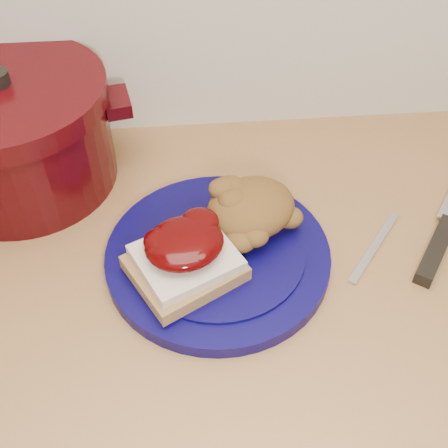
{
  "coord_description": "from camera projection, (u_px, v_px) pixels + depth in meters",
  "views": [
    {
      "loc": [
        -0.09,
        1.0,
        1.48
      ],
      "look_at": [
        -0.05,
        1.51,
        0.95
      ],
      "focal_mm": 45.0,
      "sensor_mm": 36.0,
      "label": 1
    }
  ],
  "objects": [
    {
      "name": "stuffing_mound",
      "position": [
        251.0,
        208.0,
        0.75
      ],
      "size": [
        0.15,
        0.14,
        0.06
      ],
      "primitive_type": "ellipsoid",
      "rotation": [
        0.0,
        0.0,
        0.4
      ],
      "color": "brown",
      "rests_on": "plate"
    },
    {
      "name": "sandwich",
      "position": [
        185.0,
        256.0,
        0.7
      ],
      "size": [
        0.17,
        0.16,
        0.06
      ],
      "rotation": [
        0.0,
        0.0,
        0.4
      ],
      "color": "olive",
      "rests_on": "plate"
    },
    {
      "name": "base_cabinet",
      "position": [
        249.0,
        407.0,
        1.11
      ],
      "size": [
        4.0,
        0.6,
        0.86
      ],
      "primitive_type": "cube",
      "color": "beige",
      "rests_on": "floor"
    },
    {
      "name": "pepper_grinder",
      "position": [
        58.0,
        144.0,
        0.83
      ],
      "size": [
        0.07,
        0.07,
        0.13
      ],
      "rotation": [
        0.0,
        0.0,
        -0.38
      ],
      "color": "black",
      "rests_on": "wood_countertop"
    },
    {
      "name": "plate",
      "position": [
        218.0,
        256.0,
        0.75
      ],
      "size": [
        0.39,
        0.39,
        0.02
      ],
      "primitive_type": "cylinder",
      "rotation": [
        0.0,
        0.0,
        0.4
      ],
      "color": "#07043D",
      "rests_on": "wood_countertop"
    },
    {
      "name": "butter_knife",
      "position": [
        374.0,
        246.0,
        0.77
      ],
      "size": [
        0.1,
        0.12,
        0.0
      ],
      "primitive_type": "cube",
      "rotation": [
        0.0,
        0.0,
        0.9
      ],
      "color": "silver",
      "rests_on": "wood_countertop"
    },
    {
      "name": "dutch_oven",
      "position": [
        15.0,
        133.0,
        0.82
      ],
      "size": [
        0.35,
        0.34,
        0.18
      ],
      "rotation": [
        0.0,
        0.0,
        0.19
      ],
      "color": "#350508",
      "rests_on": "wood_countertop"
    },
    {
      "name": "chef_knife",
      "position": [
        446.0,
        229.0,
        0.79
      ],
      "size": [
        0.22,
        0.29,
        0.02
      ],
      "rotation": [
        0.0,
        0.0,
        0.94
      ],
      "color": "black",
      "rests_on": "wood_countertop"
    }
  ]
}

